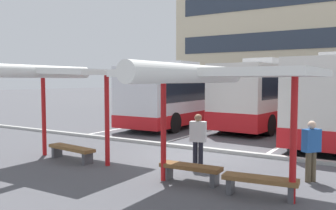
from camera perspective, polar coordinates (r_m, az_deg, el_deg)
ground_plane at (r=12.13m, az=3.53°, el=-8.11°), size 160.00×160.00×0.00m
terminal_building at (r=41.97m, az=24.52°, el=11.44°), size 30.34×12.41×19.20m
coach_bus_0 at (r=21.04m, az=3.48°, el=1.59°), size 2.79×11.06×3.56m
coach_bus_1 at (r=20.62m, az=16.51°, el=1.45°), size 3.47×10.70×3.66m
lane_stripe_0 at (r=22.77m, az=-0.02°, el=-2.41°), size 0.16×14.00×0.01m
lane_stripe_1 at (r=20.86m, az=9.90°, el=-3.06°), size 0.16×14.00×0.01m
lane_stripe_2 at (r=19.68m, az=21.43°, el=-3.70°), size 0.16×14.00×0.01m
waiting_shelter_0 at (r=11.43m, az=-16.01°, el=4.86°), size 3.82×4.75×2.97m
bench_0 at (r=11.75m, az=-15.16°, el=-6.94°), size 1.92×0.65×0.45m
waiting_shelter_1 at (r=7.90m, az=7.87°, el=4.64°), size 4.16×5.00×2.84m
bench_1 at (r=8.98m, az=3.62°, el=-10.25°), size 1.59×0.50×0.45m
bench_2 at (r=8.15m, az=14.47°, el=-11.85°), size 1.64×0.61×0.45m
platform_kerb at (r=13.06m, az=5.80°, el=-6.98°), size 44.00×0.24×0.12m
waiting_passenger_0 at (r=10.30m, az=4.82°, el=-5.20°), size 0.49×0.31×1.58m
waiting_passenger_1 at (r=9.62m, az=21.91°, el=-6.30°), size 0.44×0.49×1.54m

